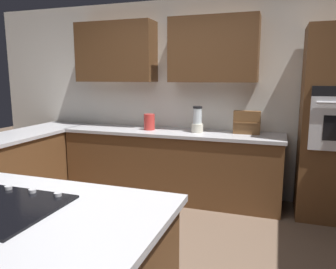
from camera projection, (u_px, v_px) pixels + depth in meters
name	position (u px, v px, depth m)	size (l,w,h in m)	color
ground_plane	(119.00, 268.00, 2.76)	(14.00, 14.00, 0.00)	brown
wall_back	(180.00, 86.00, 4.43)	(6.00, 0.44, 2.60)	white
lower_cabinets_back	(171.00, 166.00, 4.33)	(2.80, 0.60, 0.86)	brown
countertop_back	(171.00, 132.00, 4.25)	(2.84, 0.64, 0.04)	#B2B2B7
blender	(197.00, 121.00, 4.10)	(0.15, 0.15, 0.33)	beige
spice_rack	(247.00, 122.00, 3.99)	(0.32, 0.11, 0.28)	brown
kettle	(149.00, 122.00, 4.31)	(0.14, 0.14, 0.21)	red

